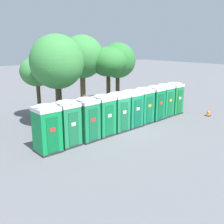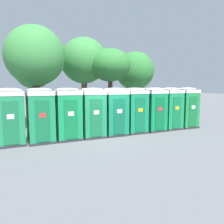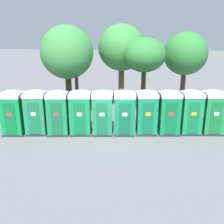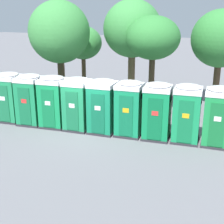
% 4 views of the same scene
% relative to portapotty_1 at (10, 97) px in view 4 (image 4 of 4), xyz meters
% --- Properties ---
extents(ground_plane, '(120.00, 120.00, 0.00)m').
position_rel_portapotty_1_xyz_m(ground_plane, '(4.45, 0.30, -1.28)').
color(ground_plane, slate).
extents(portapotty_1, '(1.33, 1.34, 2.54)m').
position_rel_portapotty_1_xyz_m(portapotty_1, '(0.00, 0.00, 0.00)').
color(portapotty_1, '#2D2D33').
rests_on(portapotty_1, ground).
extents(portapotty_2, '(1.35, 1.35, 2.54)m').
position_rel_portapotty_1_xyz_m(portapotty_2, '(1.27, 0.04, 0.00)').
color(portapotty_2, '#2D2D33').
rests_on(portapotty_2, ground).
extents(portapotty_3, '(1.36, 1.35, 2.54)m').
position_rel_portapotty_1_xyz_m(portapotty_3, '(2.54, 0.20, -0.00)').
color(portapotty_3, '#2D2D33').
rests_on(portapotty_3, ground).
extents(portapotty_4, '(1.28, 1.30, 2.54)m').
position_rel_portapotty_1_xyz_m(portapotty_4, '(3.80, 0.32, 0.00)').
color(portapotty_4, '#2D2D33').
rests_on(portapotty_4, ground).
extents(portapotty_5, '(1.29, 1.28, 2.54)m').
position_rel_portapotty_1_xyz_m(portapotty_5, '(5.07, 0.45, -0.00)').
color(portapotty_5, '#2D2D33').
rests_on(portapotty_5, ground).
extents(portapotty_6, '(1.29, 1.31, 2.54)m').
position_rel_portapotty_1_xyz_m(portapotty_6, '(6.33, 0.64, 0.00)').
color(portapotty_6, '#2D2D33').
rests_on(portapotty_6, ground).
extents(portapotty_7, '(1.32, 1.33, 2.54)m').
position_rel_portapotty_1_xyz_m(portapotty_7, '(7.60, 0.76, 0.00)').
color(portapotty_7, '#2D2D33').
rests_on(portapotty_7, ground).
extents(portapotty_8, '(1.30, 1.32, 2.54)m').
position_rel_portapotty_1_xyz_m(portapotty_8, '(8.86, 0.95, 0.00)').
color(portapotty_8, '#2D2D33').
rests_on(portapotty_8, ground).
extents(portapotty_9, '(1.25, 1.28, 2.54)m').
position_rel_portapotty_1_xyz_m(portapotty_9, '(10.12, 1.07, 0.00)').
color(portapotty_9, '#2D2D33').
rests_on(portapotty_9, ground).
extents(street_tree_0, '(3.38, 3.38, 5.64)m').
position_rel_portapotty_1_xyz_m(street_tree_0, '(9.35, 7.37, 2.66)').
color(street_tree_0, '#4C3826').
rests_on(street_tree_0, ground).
extents(street_tree_1, '(3.41, 3.41, 6.18)m').
position_rel_portapotty_1_xyz_m(street_tree_1, '(4.50, 5.77, 3.18)').
color(street_tree_1, brown).
rests_on(street_tree_1, ground).
extents(street_tree_2, '(2.46, 2.46, 4.60)m').
position_rel_portapotty_1_xyz_m(street_tree_2, '(0.93, 6.21, 2.21)').
color(street_tree_2, '#4C3826').
rests_on(street_tree_2, ground).
extents(street_tree_3, '(2.92, 2.92, 5.29)m').
position_rel_portapotty_1_xyz_m(street_tree_3, '(6.15, 4.54, 2.80)').
color(street_tree_3, '#4C3826').
rests_on(street_tree_3, ground).
extents(street_tree_4, '(3.42, 3.42, 6.10)m').
position_rel_portapotty_1_xyz_m(street_tree_4, '(1.11, 3.20, 3.05)').
color(street_tree_4, '#4C3826').
rests_on(street_tree_4, ground).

